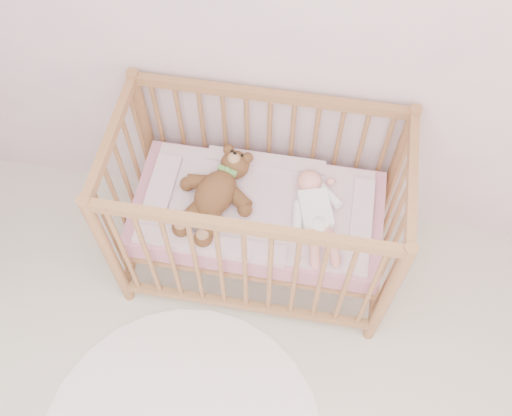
# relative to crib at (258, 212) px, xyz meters

# --- Properties ---
(wall_back) EXTENTS (4.00, 0.02, 2.70)m
(wall_back) POSITION_rel_crib_xyz_m (0.06, 0.40, 0.85)
(wall_back) COLOR silver
(wall_back) RESTS_ON floor
(crib) EXTENTS (1.36, 0.76, 1.00)m
(crib) POSITION_rel_crib_xyz_m (0.00, 0.00, 0.00)
(crib) COLOR #B27B4B
(crib) RESTS_ON floor
(mattress) EXTENTS (1.22, 0.62, 0.13)m
(mattress) POSITION_rel_crib_xyz_m (0.00, 0.00, -0.01)
(mattress) COLOR pink
(mattress) RESTS_ON crib
(blanket) EXTENTS (1.10, 0.58, 0.06)m
(blanket) POSITION_rel_crib_xyz_m (0.00, 0.00, 0.06)
(blanket) COLOR #D290A5
(blanket) RESTS_ON mattress
(baby) EXTENTS (0.41, 0.59, 0.13)m
(baby) POSITION_rel_crib_xyz_m (0.28, -0.02, 0.14)
(baby) COLOR white
(baby) RESTS_ON blanket
(teddy_bear) EXTENTS (0.55, 0.66, 0.16)m
(teddy_bear) POSITION_rel_crib_xyz_m (-0.20, -0.02, 0.15)
(teddy_bear) COLOR brown
(teddy_bear) RESTS_ON blanket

